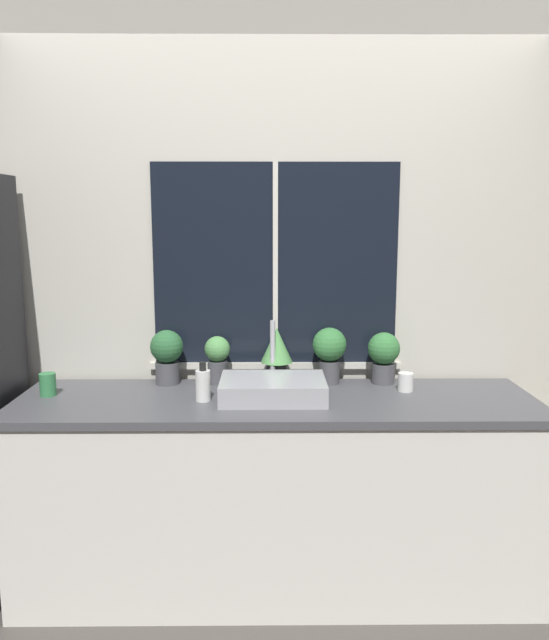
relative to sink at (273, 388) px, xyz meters
The scene contains 12 objects.
ground_plane 0.98m from the sink, 87.30° to the right, with size 14.00×14.00×0.00m, color #4C4742.
wall_back 0.57m from the sink, 87.84° to the left, with size 8.00×0.09×2.70m.
counter 0.49m from the sink, 14.84° to the left, with size 2.30×0.65×0.89m.
sink is the anchor object (origin of this frame).
potted_plant_far_left 0.57m from the sink, 153.91° to the left, with size 0.16×0.16×0.26m.
potted_plant_left 0.37m from the sink, 136.88° to the left, with size 0.12×0.12×0.23m.
potted_plant_center 0.27m from the sink, 85.37° to the left, with size 0.15×0.15×0.27m.
potted_plant_right 0.38m from the sink, 42.20° to the left, with size 0.16×0.16×0.27m.
potted_plant_far_right 0.59m from the sink, 24.86° to the left, with size 0.15×0.15×0.25m.
soap_bottle 0.31m from the sink, behind, with size 0.06×0.06×0.17m.
mug_green 1.01m from the sink, behind, with size 0.07×0.07×0.10m.
mug_white 0.62m from the sink, 10.29° to the left, with size 0.07×0.07×0.08m.
Camera 1 is at (-0.03, -2.34, 1.69)m, focal length 35.00 mm.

